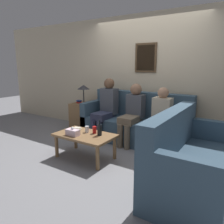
{
  "coord_description": "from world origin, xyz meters",
  "views": [
    {
      "loc": [
        1.97,
        -3.41,
        1.58
      ],
      "look_at": [
        -0.16,
        -0.14,
        0.71
      ],
      "focal_mm": 35.0,
      "sensor_mm": 36.0,
      "label": 1
    }
  ],
  "objects_px": {
    "person_middle": "(133,111)",
    "coffee_table": "(85,138)",
    "wine_bottle": "(100,129)",
    "person_right": "(160,116)",
    "person_left": "(106,106)",
    "teddy_bear": "(145,164)",
    "drinking_glass": "(87,129)",
    "couch_main": "(135,125)",
    "couch_side": "(190,164)"
  },
  "relations": [
    {
      "from": "drinking_glass",
      "to": "person_middle",
      "type": "distance_m",
      "value": 1.05
    },
    {
      "from": "coffee_table",
      "to": "person_right",
      "type": "distance_m",
      "value": 1.4
    },
    {
      "from": "person_left",
      "to": "couch_side",
      "type": "bearing_deg",
      "value": -28.13
    },
    {
      "from": "couch_main",
      "to": "teddy_bear",
      "type": "distance_m",
      "value": 1.4
    },
    {
      "from": "wine_bottle",
      "to": "person_right",
      "type": "relative_size",
      "value": 0.23
    },
    {
      "from": "person_right",
      "to": "drinking_glass",
      "type": "bearing_deg",
      "value": -135.86
    },
    {
      "from": "wine_bottle",
      "to": "person_left",
      "type": "xyz_separation_m",
      "value": [
        -0.54,
        0.97,
        0.18
      ]
    },
    {
      "from": "person_left",
      "to": "person_right",
      "type": "distance_m",
      "value": 1.21
    },
    {
      "from": "couch_side",
      "to": "coffee_table",
      "type": "bearing_deg",
      "value": 89.17
    },
    {
      "from": "drinking_glass",
      "to": "person_right",
      "type": "relative_size",
      "value": 0.09
    },
    {
      "from": "coffee_table",
      "to": "person_middle",
      "type": "distance_m",
      "value": 1.16
    },
    {
      "from": "wine_bottle",
      "to": "person_middle",
      "type": "relative_size",
      "value": 0.22
    },
    {
      "from": "couch_main",
      "to": "person_left",
      "type": "distance_m",
      "value": 0.73
    },
    {
      "from": "drinking_glass",
      "to": "wine_bottle",
      "type": "bearing_deg",
      "value": -2.77
    },
    {
      "from": "drinking_glass",
      "to": "coffee_table",
      "type": "bearing_deg",
      "value": -69.71
    },
    {
      "from": "couch_side",
      "to": "coffee_table",
      "type": "relative_size",
      "value": 1.67
    },
    {
      "from": "person_right",
      "to": "person_middle",
      "type": "bearing_deg",
      "value": 175.76
    },
    {
      "from": "couch_main",
      "to": "person_right",
      "type": "height_order",
      "value": "person_right"
    },
    {
      "from": "wine_bottle",
      "to": "person_left",
      "type": "distance_m",
      "value": 1.12
    },
    {
      "from": "drinking_glass",
      "to": "teddy_bear",
      "type": "xyz_separation_m",
      "value": [
        1.12,
        -0.03,
        -0.34
      ]
    },
    {
      "from": "couch_main",
      "to": "person_left",
      "type": "xyz_separation_m",
      "value": [
        -0.62,
        -0.18,
        0.35
      ]
    },
    {
      "from": "drinking_glass",
      "to": "person_right",
      "type": "distance_m",
      "value": 1.34
    },
    {
      "from": "person_left",
      "to": "teddy_bear",
      "type": "height_order",
      "value": "person_left"
    },
    {
      "from": "wine_bottle",
      "to": "person_right",
      "type": "bearing_deg",
      "value": 54.27
    },
    {
      "from": "couch_main",
      "to": "wine_bottle",
      "type": "xyz_separation_m",
      "value": [
        -0.08,
        -1.15,
        0.18
      ]
    },
    {
      "from": "coffee_table",
      "to": "person_right",
      "type": "xyz_separation_m",
      "value": [
        0.91,
        1.03,
        0.28
      ]
    },
    {
      "from": "person_right",
      "to": "teddy_bear",
      "type": "distance_m",
      "value": 1.09
    },
    {
      "from": "person_right",
      "to": "couch_main",
      "type": "bearing_deg",
      "value": 160.54
    },
    {
      "from": "wine_bottle",
      "to": "teddy_bear",
      "type": "distance_m",
      "value": 0.92
    },
    {
      "from": "person_middle",
      "to": "drinking_glass",
      "type": "bearing_deg",
      "value": -110.93
    },
    {
      "from": "person_left",
      "to": "person_middle",
      "type": "xyz_separation_m",
      "value": [
        0.63,
        0.01,
        -0.04
      ]
    },
    {
      "from": "couch_side",
      "to": "drinking_glass",
      "type": "relative_size",
      "value": 15.37
    },
    {
      "from": "couch_side",
      "to": "drinking_glass",
      "type": "distance_m",
      "value": 1.78
    },
    {
      "from": "wine_bottle",
      "to": "drinking_glass",
      "type": "distance_m",
      "value": 0.28
    },
    {
      "from": "coffee_table",
      "to": "drinking_glass",
      "type": "xyz_separation_m",
      "value": [
        -0.04,
        0.1,
        0.11
      ]
    },
    {
      "from": "coffee_table",
      "to": "person_left",
      "type": "distance_m",
      "value": 1.15
    },
    {
      "from": "person_middle",
      "to": "teddy_bear",
      "type": "height_order",
      "value": "person_middle"
    },
    {
      "from": "couch_side",
      "to": "person_left",
      "type": "distance_m",
      "value": 2.32
    },
    {
      "from": "couch_main",
      "to": "person_right",
      "type": "relative_size",
      "value": 1.89
    },
    {
      "from": "coffee_table",
      "to": "drinking_glass",
      "type": "height_order",
      "value": "drinking_glass"
    },
    {
      "from": "coffee_table",
      "to": "person_middle",
      "type": "height_order",
      "value": "person_middle"
    },
    {
      "from": "person_middle",
      "to": "person_right",
      "type": "height_order",
      "value": "person_middle"
    },
    {
      "from": "drinking_glass",
      "to": "person_middle",
      "type": "xyz_separation_m",
      "value": [
        0.37,
        0.97,
        0.19
      ]
    },
    {
      "from": "person_left",
      "to": "person_right",
      "type": "bearing_deg",
      "value": -1.48
    },
    {
      "from": "person_middle",
      "to": "coffee_table",
      "type": "bearing_deg",
      "value": -107.21
    },
    {
      "from": "person_middle",
      "to": "person_left",
      "type": "bearing_deg",
      "value": -178.92
    },
    {
      "from": "person_left",
      "to": "wine_bottle",
      "type": "bearing_deg",
      "value": -61.04
    },
    {
      "from": "wine_bottle",
      "to": "drinking_glass",
      "type": "xyz_separation_m",
      "value": [
        -0.28,
        0.01,
        -0.04
      ]
    },
    {
      "from": "drinking_glass",
      "to": "person_middle",
      "type": "relative_size",
      "value": 0.09
    },
    {
      "from": "coffee_table",
      "to": "teddy_bear",
      "type": "height_order",
      "value": "coffee_table"
    }
  ]
}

